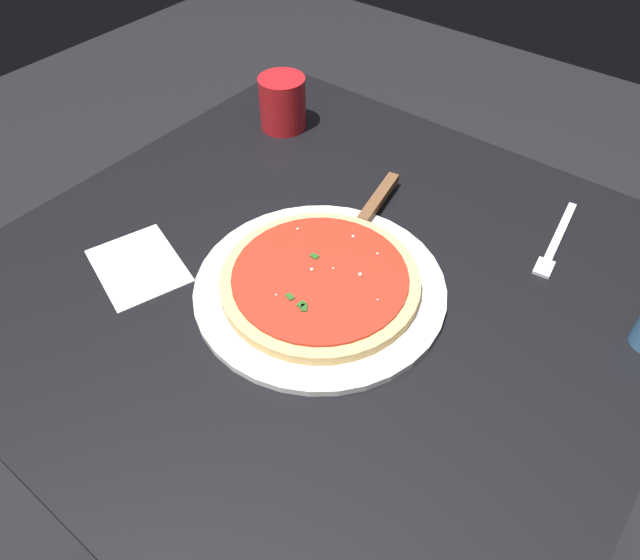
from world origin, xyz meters
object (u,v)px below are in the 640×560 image
object	(u,v)px
pizza	(320,280)
fork	(555,242)
napkin_folded_right	(138,266)
cup_tall_drink	(283,103)
serving_plate	(320,287)
pizza_server	(368,214)

from	to	relation	value
pizza	fork	distance (m)	0.37
napkin_folded_right	fork	world-z (taller)	fork
cup_tall_drink	fork	bearing A→B (deg)	0.03
cup_tall_drink	napkin_folded_right	world-z (taller)	cup_tall_drink
cup_tall_drink	serving_plate	bearing A→B (deg)	-42.82
serving_plate	cup_tall_drink	size ratio (longest dim) A/B	3.61
serving_plate	napkin_folded_right	world-z (taller)	serving_plate
serving_plate	fork	distance (m)	0.37
pizza_server	fork	size ratio (longest dim) A/B	1.20
fork	napkin_folded_right	bearing A→B (deg)	-137.51
pizza_server	napkin_folded_right	xyz separation A→B (m)	(-0.21, -0.29, -0.01)
pizza	pizza_server	distance (m)	0.17
cup_tall_drink	pizza_server	bearing A→B (deg)	-24.68
pizza_server	napkin_folded_right	size ratio (longest dim) A/B	1.54
pizza	pizza_server	xyz separation A→B (m)	(-0.03, 0.16, -0.00)
serving_plate	pizza_server	bearing A→B (deg)	101.02
pizza	cup_tall_drink	bearing A→B (deg)	137.18
fork	serving_plate	bearing A→B (deg)	-126.90
pizza	pizza_server	world-z (taller)	pizza
pizza	napkin_folded_right	size ratio (longest dim) A/B	1.90
pizza_server	serving_plate	bearing A→B (deg)	-78.98
pizza_server	fork	distance (m)	0.29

